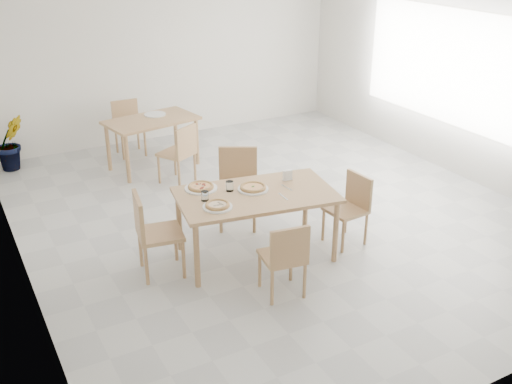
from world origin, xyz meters
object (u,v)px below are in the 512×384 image
chair_back_n (128,123)px  plate_empty (155,114)px  chair_back_s (180,150)px  chair_south (285,255)px  tumbler_a (230,186)px  plate_mushroom (218,207)px  pizza_pepperoni (201,186)px  potted_plant (10,143)px  second_table (152,126)px  chair_east (351,204)px  plate_pepperoni (201,188)px  pizza_margherita (253,187)px  pizza_mushroom (218,205)px  tumbler_b (205,196)px  plate_margherita (253,189)px  main_table (256,200)px  napkin_holder (287,176)px  chair_west (152,229)px  chair_north (238,181)px

chair_back_n → plate_empty: bearing=-66.3°
chair_back_s → chair_back_n: size_ratio=1.01×
chair_south → tumbler_a: 1.09m
plate_mushroom → pizza_pepperoni: 0.50m
potted_plant → second_table: bearing=-26.8°
chair_east → plate_pepperoni: 1.70m
plate_empty → chair_south: bearing=-92.5°
pizza_margherita → pizza_mushroom: size_ratio=1.10×
plate_empty → chair_east: bearing=-72.7°
tumbler_b → plate_empty: size_ratio=0.32×
pizza_margherita → second_table: 2.94m
plate_margherita → main_table: bearing=-99.3°
napkin_holder → plate_empty: 3.10m
napkin_holder → chair_south: bearing=-116.8°
chair_back_n → chair_east: bearing=-70.8°
chair_west → chair_back_s: chair_west is taller
chair_east → plate_empty: size_ratio=2.53×
main_table → potted_plant: potted_plant is taller
chair_west → plate_mushroom: chair_west is taller
second_table → potted_plant: (-1.86, 0.94, -0.24)m
chair_south → tumbler_b: tumbler_b is taller
plate_empty → potted_plant: 2.15m
pizza_mushroom → plate_empty: size_ratio=0.82×
chair_south → chair_east: bearing=-145.0°
pizza_margherita → tumbler_a: 0.25m
second_table → potted_plant: potted_plant is taller
chair_south → potted_plant: size_ratio=0.97×
plate_margherita → potted_plant: size_ratio=0.40×
plate_pepperoni → chair_back_s: chair_back_s is taller
plate_margherita → pizza_margherita: (0.00, -0.00, 0.02)m
main_table → pizza_mushroom: pizza_mushroom is taller
chair_north → potted_plant: bearing=153.0°
main_table → chair_back_n: (-0.21, 3.80, -0.19)m
pizza_mushroom → tumbler_a: tumbler_a is taller
chair_east → napkin_holder: size_ratio=6.39×
plate_mushroom → pizza_mushroom: bearing=0.0°
plate_margherita → pizza_margherita: pizza_margherita is taller
plate_pepperoni → potted_plant: potted_plant is taller
pizza_mushroom → plate_empty: bearing=80.7°
chair_west → potted_plant: chair_west is taller
pizza_pepperoni → plate_empty: (0.50, 2.82, -0.02)m
chair_north → plate_empty: (-0.16, 2.38, 0.22)m
chair_back_n → pizza_pepperoni: bearing=-93.2°
chair_south → chair_north: bearing=-92.9°
plate_mushroom → tumbler_b: bearing=100.8°
main_table → plate_empty: plate_empty is taller
tumbler_a → tumbler_b: size_ratio=1.05×
plate_pepperoni → chair_back_s: 1.98m
plate_margherita → pizza_pepperoni: pizza_pepperoni is taller
chair_north → chair_back_s: size_ratio=1.10×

